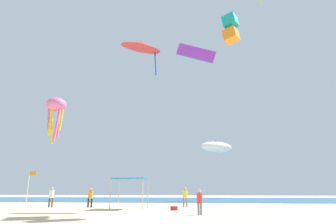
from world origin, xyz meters
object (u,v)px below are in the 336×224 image
object	(u,v)px
cooler_box	(174,208)
kite_box_teal	(231,29)
person_central	(90,196)
kite_inflatable_white	(216,147)
person_leftmost	(185,195)
kite_delta_red	(142,45)
person_far_shore	(51,195)
kite_parafoil_purple	(196,53)
banner_flag	(29,186)
person_rightmost	(200,200)
kite_octopus_pink	(56,107)
canopy_tent	(130,180)

from	to	relation	value
cooler_box	kite_box_teal	world-z (taller)	kite_box_teal
person_central	kite_inflatable_white	distance (m)	21.20
person_leftmost	kite_delta_red	size ratio (longest dim) A/B	0.26
person_central	kite_box_teal	xyz separation A→B (m)	(13.15, -4.03, 14.20)
person_far_shore	cooler_box	size ratio (longest dim) A/B	3.19
kite_parafoil_purple	kite_delta_red	bearing A→B (deg)	157.73
person_central	person_far_shore	world-z (taller)	person_far_shore
banner_flag	kite_delta_red	bearing A→B (deg)	40.49
person_leftmost	person_far_shore	size ratio (longest dim) A/B	0.97
person_leftmost	banner_flag	world-z (taller)	banner_flag
banner_flag	kite_parafoil_purple	xyz separation A→B (m)	(14.30, 3.56, 13.22)
person_leftmost	kite_parafoil_purple	distance (m)	14.24
person_rightmost	kite_inflatable_white	world-z (taller)	kite_inflatable_white
kite_delta_red	kite_parafoil_purple	world-z (taller)	kite_delta_red
person_rightmost	person_leftmost	bearing A→B (deg)	44.42
person_rightmost	cooler_box	distance (m)	4.74
kite_inflatable_white	person_central	bearing A→B (deg)	-157.74
cooler_box	kite_octopus_pink	bearing A→B (deg)	157.88
kite_delta_red	kite_inflatable_white	bearing A→B (deg)	-170.54
person_rightmost	cooler_box	world-z (taller)	person_rightmost
kite_delta_red	kite_octopus_pink	xyz separation A→B (m)	(-9.40, -0.74, -7.58)
kite_delta_red	person_far_shore	bearing A→B (deg)	-17.26
kite_inflatable_white	kite_box_teal	xyz separation A→B (m)	(0.32, -19.58, 7.66)
kite_parafoil_purple	kite_octopus_pink	xyz separation A→B (m)	(-15.77, 2.48, -4.59)
person_central	kite_delta_red	distance (m)	17.85
canopy_tent	kite_delta_red	bearing A→B (deg)	94.18
canopy_tent	kite_box_teal	world-z (taller)	kite_box_teal
kite_box_teal	person_central	bearing A→B (deg)	101.43
canopy_tent	kite_delta_red	distance (m)	16.59
cooler_box	kite_delta_red	size ratio (longest dim) A/B	0.08
canopy_tent	kite_parafoil_purple	size ratio (longest dim) A/B	0.67
kite_parafoil_purple	kite_inflatable_white	xyz separation A→B (m)	(2.72, 15.24, -7.55)
banner_flag	cooler_box	bearing A→B (deg)	2.27
kite_octopus_pink	kite_inflatable_white	distance (m)	22.66
kite_parafoil_purple	person_leftmost	bearing A→B (deg)	137.07
person_far_shore	person_leftmost	bearing A→B (deg)	20.33
person_far_shore	banner_flag	distance (m)	3.26
person_leftmost	canopy_tent	bearing A→B (deg)	-157.90
kite_inflatable_white	kite_box_teal	size ratio (longest dim) A/B	2.11
canopy_tent	person_rightmost	xyz separation A→B (m)	(5.90, -5.26, -1.44)
canopy_tent	kite_inflatable_white	xyz separation A→B (m)	(8.71, 17.28, 5.18)
canopy_tent	person_leftmost	size ratio (longest dim) A/B	1.56
person_rightmost	person_far_shore	size ratio (longest dim) A/B	0.89
person_leftmost	kite_parafoil_purple	world-z (taller)	kite_parafoil_purple
canopy_tent	kite_inflatable_white	bearing A→B (deg)	63.26
person_rightmost	banner_flag	size ratio (longest dim) A/B	0.52
kite_parafoil_purple	kite_inflatable_white	world-z (taller)	kite_parafoil_purple
banner_flag	canopy_tent	bearing A→B (deg)	10.37
kite_box_teal	kite_parafoil_purple	bearing A→B (deg)	63.47
person_central	person_rightmost	xyz separation A→B (m)	(10.02, -6.98, -0.07)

